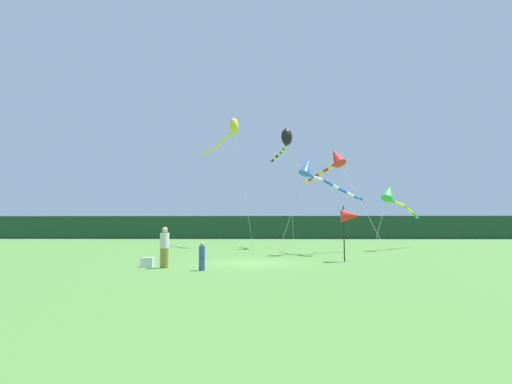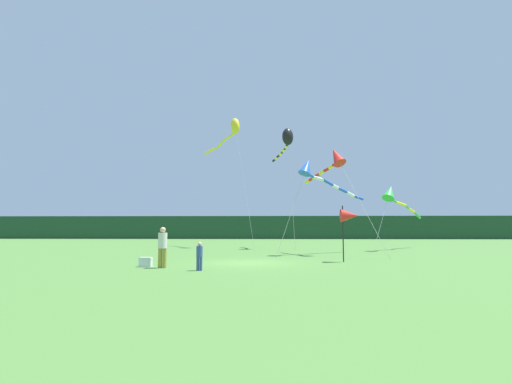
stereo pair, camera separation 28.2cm
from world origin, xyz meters
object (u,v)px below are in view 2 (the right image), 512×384
(person_child, at_px, (199,255))
(kite_red, at_px, (334,159))
(kite_black, at_px, (287,139))
(person_adult, at_px, (163,245))
(cooler_box, at_px, (146,262))
(kite_yellow, at_px, (233,129))
(banner_flag_pole, at_px, (349,216))
(kite_blue, at_px, (314,172))
(kite_green, at_px, (393,196))

(person_child, distance_m, kite_red, 13.14)
(kite_black, bearing_deg, person_adult, -110.77)
(cooler_box, bearing_deg, person_adult, -27.69)
(person_adult, xyz_separation_m, kite_black, (6.14, 16.18, 8.48))
(person_child, xyz_separation_m, cooler_box, (-2.68, 1.45, -0.43))
(cooler_box, height_order, kite_red, kite_red)
(kite_yellow, bearing_deg, banner_flag_pole, -63.23)
(banner_flag_pole, relative_size, kite_blue, 0.44)
(person_child, height_order, kite_red, kite_red)
(person_child, bearing_deg, person_adult, 151.15)
(person_adult, height_order, kite_blue, kite_blue)
(kite_green, bearing_deg, kite_blue, -142.19)
(banner_flag_pole, bearing_deg, person_adult, -159.18)
(person_adult, height_order, kite_red, kite_red)
(kite_black, relative_size, kite_yellow, 0.87)
(person_adult, xyz_separation_m, person_child, (1.81, -1.00, -0.34))
(person_child, relative_size, kite_yellow, 0.10)
(kite_red, relative_size, kite_green, 0.91)
(kite_blue, bearing_deg, person_child, -120.85)
(cooler_box, xyz_separation_m, kite_blue, (8.44, 8.19, 5.23))
(kite_blue, bearing_deg, person_adult, -131.20)
(person_adult, height_order, person_child, person_adult)
(kite_black, distance_m, kite_red, 8.74)
(person_adult, distance_m, person_child, 2.09)
(banner_flag_pole, bearing_deg, cooler_box, -163.39)
(cooler_box, relative_size, kite_black, 0.05)
(person_adult, bearing_deg, kite_red, 43.76)
(banner_flag_pole, bearing_deg, kite_yellow, 116.77)
(kite_red, bearing_deg, kite_blue, 174.90)
(person_child, relative_size, cooler_box, 2.15)
(kite_yellow, xyz_separation_m, kite_green, (13.21, -4.47, -6.63))
(person_child, distance_m, cooler_box, 3.08)
(person_adult, relative_size, kite_blue, 0.27)
(kite_blue, relative_size, kite_yellow, 0.55)
(banner_flag_pole, xyz_separation_m, kite_black, (-2.63, 12.85, 7.12))
(person_adult, height_order, kite_yellow, kite_yellow)
(person_adult, distance_m, cooler_box, 1.25)
(kite_yellow, bearing_deg, person_adult, -93.63)
(cooler_box, bearing_deg, kite_blue, 44.12)
(person_adult, bearing_deg, kite_black, 69.23)
(cooler_box, xyz_separation_m, kite_black, (7.01, 15.72, 9.25))
(person_adult, distance_m, kite_blue, 12.32)
(person_child, height_order, kite_black, kite_black)
(kite_black, distance_m, kite_blue, 8.66)
(kite_red, distance_m, kite_blue, 1.58)
(person_adult, relative_size, cooler_box, 3.30)
(person_adult, xyz_separation_m, kite_green, (14.38, 13.93, 3.29))
(banner_flag_pole, bearing_deg, kite_black, 101.58)
(kite_red, bearing_deg, kite_yellow, 128.06)
(person_adult, xyz_separation_m, banner_flag_pole, (8.77, 3.33, 1.36))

